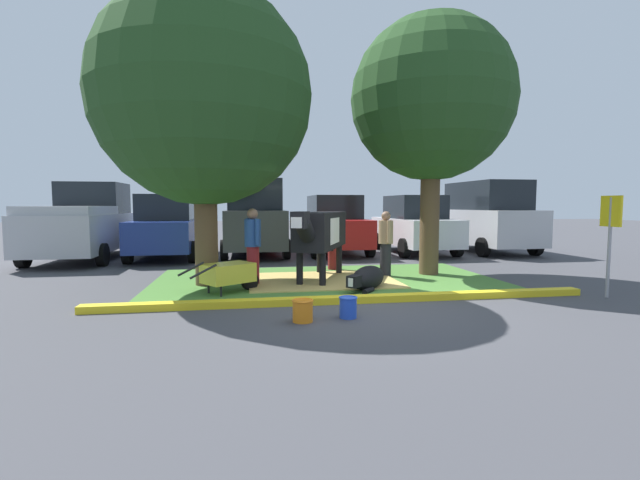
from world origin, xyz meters
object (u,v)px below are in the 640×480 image
object	(u,v)px
sedan_silver	(334,225)
suv_black	(486,217)
person_visitor_far	(386,242)
bucket_blue	(348,307)
cow_holstein	(320,231)
bucket_orange	(303,310)
pickup_truck_black	(86,223)
person_handler	(333,239)
shade_tree_right	(432,100)
parking_sign	(610,226)
wheelbarrow	(229,273)
sedan_blue	(168,227)
suv_dark_grey	(254,217)
person_visitor_near	(253,244)
calf_lying	(367,278)
hatchback_white	(414,225)
shade_tree_left	(203,97)

from	to	relation	value
sedan_silver	suv_black	size ratio (longest dim) A/B	0.96
person_visitor_far	bucket_blue	world-z (taller)	person_visitor_far
cow_holstein	person_visitor_far	bearing A→B (deg)	10.35
bucket_orange	bucket_blue	xyz separation A→B (m)	(0.70, 0.10, -0.00)
cow_holstein	suv_black	distance (m)	8.59
person_visitor_far	pickup_truck_black	world-z (taller)	pickup_truck_black
person_handler	bucket_blue	bearing A→B (deg)	-98.55
shade_tree_right	parking_sign	xyz separation A→B (m)	(2.14, -3.04, -2.84)
wheelbarrow	bucket_orange	world-z (taller)	wheelbarrow
shade_tree_right	person_visitor_far	bearing A→B (deg)	-173.79
sedan_blue	suv_black	bearing A→B (deg)	-0.13
person_handler	suv_dark_grey	size ratio (longest dim) A/B	0.33
person_visitor_near	person_visitor_far	world-z (taller)	person_visitor_near
calf_lying	hatchback_white	size ratio (longest dim) A/B	0.27
sedan_silver	sedan_blue	bearing A→B (deg)	-175.73
shade_tree_left	wheelbarrow	distance (m)	3.66
cow_holstein	hatchback_white	size ratio (longest dim) A/B	0.68
shade_tree_left	cow_holstein	size ratio (longest dim) A/B	2.05
cow_holstein	person_handler	bearing A→B (deg)	68.65
cow_holstein	bucket_blue	xyz separation A→B (m)	(-0.11, -3.24, -0.95)
cow_holstein	bucket_orange	xyz separation A→B (m)	(-0.81, -3.34, -0.95)
shade_tree_right	hatchback_white	distance (m)	5.84
shade_tree_right	calf_lying	world-z (taller)	shade_tree_right
pickup_truck_black	suv_dark_grey	bearing A→B (deg)	3.77
wheelbarrow	sedan_blue	world-z (taller)	sedan_blue
hatchback_white	suv_dark_grey	bearing A→B (deg)	175.81
shade_tree_right	calf_lying	xyz separation A→B (m)	(-2.00, -1.63, -3.92)
person_visitor_far	person_visitor_near	bearing A→B (deg)	-168.58
shade_tree_left	person_visitor_near	world-z (taller)	shade_tree_left
shade_tree_right	person_handler	world-z (taller)	shade_tree_right
suv_black	hatchback_white	bearing A→B (deg)	179.21
bucket_blue	sedan_blue	bearing A→B (deg)	115.50
shade_tree_left	person_visitor_far	xyz separation A→B (m)	(4.06, 0.44, -3.07)
person_handler	person_visitor_near	world-z (taller)	person_visitor_near
sedan_blue	suv_black	xyz separation A→B (m)	(11.02, -0.03, 0.29)
calf_lying	person_visitor_near	distance (m)	2.49
person_visitor_near	sedan_silver	world-z (taller)	sedan_silver
parking_sign	suv_black	distance (m)	7.94
calf_lying	person_visitor_far	xyz separation A→B (m)	(0.86, 1.51, 0.59)
parking_sign	hatchback_white	distance (m)	7.75
hatchback_white	cow_holstein	bearing A→B (deg)	-129.70
shade_tree_right	suv_black	bearing A→B (deg)	48.00
person_handler	person_visitor_near	xyz separation A→B (m)	(-2.09, -1.89, 0.06)
cow_holstein	wheelbarrow	bearing A→B (deg)	-150.65
cow_holstein	calf_lying	size ratio (longest dim) A/B	2.51
calf_lying	hatchback_white	world-z (taller)	hatchback_white
cow_holstein	person_visitor_near	xyz separation A→B (m)	(-1.48, -0.33, -0.25)
suv_dark_grey	sedan_silver	size ratio (longest dim) A/B	1.05
suv_black	cow_holstein	bearing A→B (deg)	-143.89
shade_tree_right	person_visitor_near	world-z (taller)	shade_tree_right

